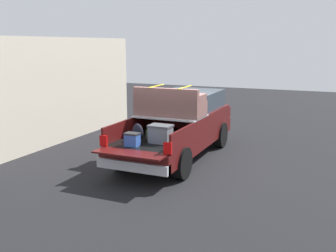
{
  "coord_description": "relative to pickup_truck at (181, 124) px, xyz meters",
  "views": [
    {
      "loc": [
        -10.77,
        -4.46,
        3.42
      ],
      "look_at": [
        -0.6,
        0.0,
        1.1
      ],
      "focal_mm": 42.21,
      "sensor_mm": 36.0,
      "label": 1
    }
  ],
  "objects": [
    {
      "name": "ground_plane",
      "position": [
        -0.38,
        0.0,
        -0.98
      ],
      "size": [
        40.0,
        40.0,
        0.0
      ],
      "primitive_type": "plane",
      "color": "black"
    },
    {
      "name": "pickup_truck",
      "position": [
        0.0,
        0.0,
        0.0
      ],
      "size": [
        6.05,
        2.06,
        2.23
      ],
      "color": "#470F0F",
      "rests_on": "ground_plane"
    },
    {
      "name": "building_facade",
      "position": [
        0.25,
        4.56,
        0.84
      ],
      "size": [
        8.22,
        0.36,
        3.64
      ],
      "primitive_type": "cube",
      "color": "beige",
      "rests_on": "ground_plane"
    }
  ]
}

